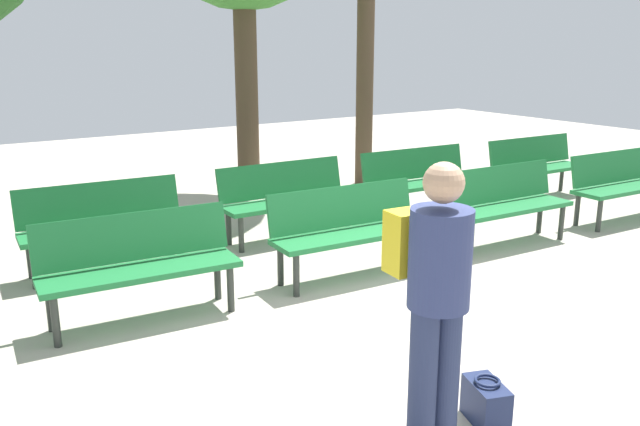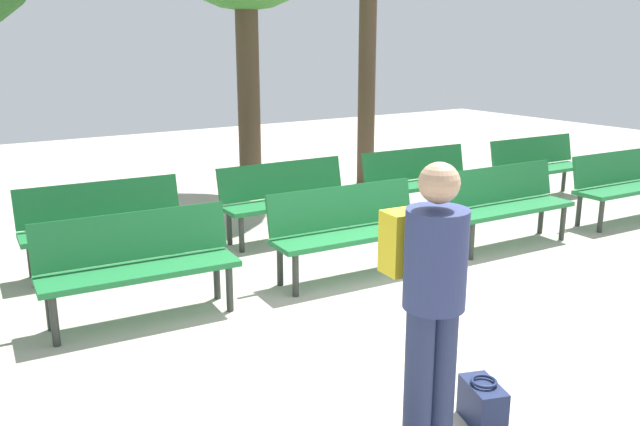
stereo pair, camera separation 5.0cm
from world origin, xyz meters
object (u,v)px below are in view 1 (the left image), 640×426
at_px(bench_r1_c2, 286,195).
at_px(handbag, 486,402).
at_px(bench_r0_c2, 349,226).
at_px(bench_r0_c3, 504,200).
at_px(bench_r0_c1, 138,260).
at_px(tree_0, 365,91).
at_px(bench_r1_c4, 536,163).
at_px(visitor_with_backpack, 434,290).
at_px(bench_r1_c1, 103,221).
at_px(bench_r0_c4, 622,181).
at_px(bench_r1_c3, 419,178).

xyz_separation_m(bench_r1_c2, handbag, (-0.98, -4.00, -0.37)).
bearing_deg(bench_r0_c2, bench_r0_c3, 0.71).
xyz_separation_m(bench_r0_c1, tree_0, (4.73, 3.17, 0.97)).
distance_m(bench_r1_c4, visitor_with_backpack, 6.59).
bearing_deg(tree_0, bench_r1_c1, -158.81).
height_order(bench_r0_c4, bench_r1_c4, same).
xyz_separation_m(bench_r1_c1, tree_0, (4.62, 1.79, 0.97)).
height_order(bench_r1_c4, visitor_with_backpack, visitor_with_backpack).
bearing_deg(bench_r1_c3, bench_r0_c3, -87.55).
distance_m(bench_r0_c3, bench_r1_c2, 2.47).
relative_size(bench_r1_c4, handbag, 4.48).
distance_m(visitor_with_backpack, handbag, 0.91).
height_order(bench_r1_c1, tree_0, tree_0).
relative_size(bench_r1_c2, handbag, 4.46).
bearing_deg(bench_r0_c3, visitor_with_backpack, -141.40).
bearing_deg(visitor_with_backpack, bench_r0_c4, -152.00).
xyz_separation_m(bench_r0_c1, bench_r1_c2, (2.19, 1.32, 0.00)).
bearing_deg(bench_r0_c2, bench_r1_c2, 87.66).
distance_m(bench_r0_c1, bench_r1_c2, 2.56).
xyz_separation_m(bench_r1_c2, bench_r1_c3, (1.94, -0.10, 0.00)).
distance_m(bench_r0_c4, bench_r1_c4, 1.42).
xyz_separation_m(bench_r0_c2, tree_0, (2.69, 3.30, 0.97)).
xyz_separation_m(bench_r0_c1, bench_r1_c1, (0.11, 1.38, 0.00)).
height_order(tree_0, visitor_with_backpack, tree_0).
relative_size(bench_r0_c3, visitor_with_backpack, 0.98).
height_order(bench_r1_c1, bench_r1_c4, same).
height_order(bench_r0_c1, bench_r0_c4, same).
xyz_separation_m(bench_r0_c4, bench_r1_c4, (0.09, 1.42, 0.00)).
height_order(bench_r1_c2, bench_r1_c3, same).
bearing_deg(bench_r0_c4, tree_0, 115.08).
height_order(bench_r0_c2, bench_r0_c3, same).
height_order(bench_r0_c4, handbag, bench_r0_c4).
xyz_separation_m(bench_r0_c2, bench_r1_c4, (4.21, 1.17, 0.00)).
height_order(bench_r0_c1, bench_r1_c3, same).
xyz_separation_m(bench_r0_c4, tree_0, (-1.42, 3.55, 0.97)).
distance_m(bench_r0_c2, bench_r1_c4, 4.37).
bearing_deg(bench_r0_c1, tree_0, 38.71).
relative_size(bench_r0_c1, handbag, 4.53).
xyz_separation_m(bench_r0_c3, visitor_with_backpack, (-3.32, -2.38, 0.43)).
bearing_deg(handbag, bench_r1_c3, 53.09).
height_order(bench_r0_c4, bench_r1_c3, same).
xyz_separation_m(bench_r0_c1, handbag, (1.21, -2.68, -0.37)).
xyz_separation_m(bench_r1_c1, bench_r1_c3, (4.03, -0.17, 0.00)).
distance_m(bench_r1_c2, visitor_with_backpack, 4.21).
bearing_deg(bench_r1_c2, bench_r0_c2, -94.79).
height_order(bench_r0_c4, bench_r1_c2, same).
xyz_separation_m(bench_r1_c2, tree_0, (2.53, 1.86, 0.97)).
xyz_separation_m(bench_r0_c4, bench_r1_c3, (-2.02, 1.59, 0.00)).
relative_size(bench_r0_c3, bench_r1_c1, 0.99).
relative_size(bench_r1_c3, tree_0, 0.55).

